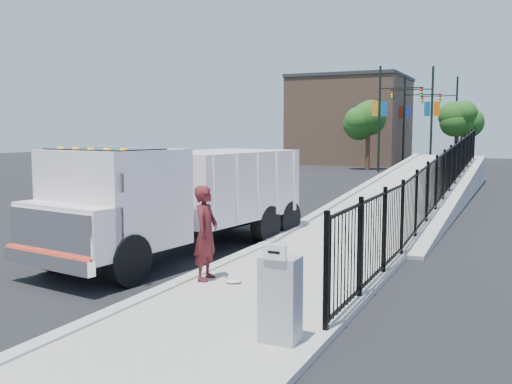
% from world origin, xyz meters
% --- Properties ---
extents(ground, '(120.00, 120.00, 0.00)m').
position_xyz_m(ground, '(0.00, 0.00, 0.00)').
color(ground, black).
rests_on(ground, ground).
extents(sidewalk, '(3.55, 12.00, 0.12)m').
position_xyz_m(sidewalk, '(1.93, -2.00, 0.06)').
color(sidewalk, '#9E998E').
rests_on(sidewalk, ground).
extents(curb, '(0.30, 12.00, 0.16)m').
position_xyz_m(curb, '(0.00, -2.00, 0.08)').
color(curb, '#ADAAA3').
rests_on(curb, ground).
extents(ramp, '(3.95, 24.06, 3.19)m').
position_xyz_m(ramp, '(2.12, 16.00, 0.00)').
color(ramp, '#9E998E').
rests_on(ramp, ground).
extents(iron_fence, '(0.10, 28.00, 1.80)m').
position_xyz_m(iron_fence, '(3.55, 12.00, 0.90)').
color(iron_fence, black).
rests_on(iron_fence, ground).
extents(truck, '(3.72, 8.47, 2.80)m').
position_xyz_m(truck, '(-1.74, 2.02, 1.58)').
color(truck, black).
rests_on(truck, ground).
extents(worker, '(0.55, 0.76, 1.94)m').
position_xyz_m(worker, '(0.40, -0.20, 1.09)').
color(worker, '#501619').
rests_on(worker, sidewalk).
extents(utility_cabinet, '(0.55, 0.40, 1.25)m').
position_xyz_m(utility_cabinet, '(3.10, -2.74, 0.75)').
color(utility_cabinet, gray).
rests_on(utility_cabinet, sidewalk).
extents(arrow_sign, '(0.35, 0.04, 0.22)m').
position_xyz_m(arrow_sign, '(3.10, -2.96, 1.48)').
color(arrow_sign, white).
rests_on(arrow_sign, utility_cabinet).
extents(debris, '(0.34, 0.34, 0.08)m').
position_xyz_m(debris, '(1.02, -0.18, 0.16)').
color(debris, silver).
rests_on(debris, sidewalk).
extents(light_pole_0, '(3.77, 0.22, 8.00)m').
position_xyz_m(light_pole_0, '(-3.52, 33.40, 4.36)').
color(light_pole_0, black).
rests_on(light_pole_0, ground).
extents(light_pole_1, '(3.77, 0.22, 8.00)m').
position_xyz_m(light_pole_1, '(-0.56, 35.33, 4.36)').
color(light_pole_1, black).
rests_on(light_pole_1, ground).
extents(light_pole_2, '(3.77, 0.22, 8.00)m').
position_xyz_m(light_pole_2, '(-3.30, 42.18, 4.36)').
color(light_pole_2, black).
rests_on(light_pole_2, ground).
extents(light_pole_3, '(3.78, 0.22, 8.00)m').
position_xyz_m(light_pole_3, '(0.26, 44.77, 4.36)').
color(light_pole_3, black).
rests_on(light_pole_3, ground).
extents(tree_0, '(2.85, 2.85, 5.43)m').
position_xyz_m(tree_0, '(-5.05, 34.97, 3.96)').
color(tree_0, '#382314').
rests_on(tree_0, ground).
extents(tree_1, '(2.43, 2.43, 5.22)m').
position_xyz_m(tree_1, '(1.14, 40.18, 3.93)').
color(tree_1, '#382314').
rests_on(tree_1, ground).
extents(tree_2, '(2.45, 2.45, 5.22)m').
position_xyz_m(tree_2, '(-5.37, 46.51, 3.93)').
color(tree_2, '#382314').
rests_on(tree_2, ground).
extents(building, '(10.00, 10.00, 8.00)m').
position_xyz_m(building, '(-9.00, 44.00, 4.00)').
color(building, '#8C664C').
rests_on(building, ground).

